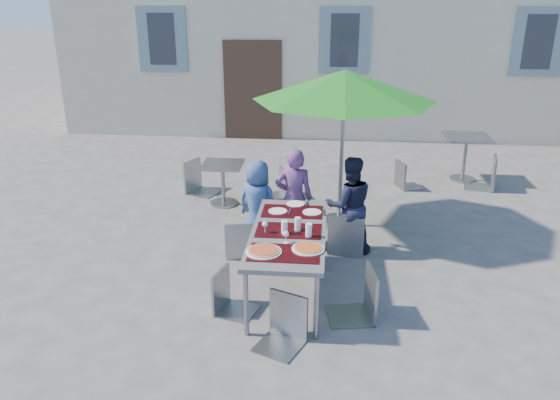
# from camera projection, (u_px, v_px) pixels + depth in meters

# --- Properties ---
(ground) EXTENTS (90.00, 90.00, 0.00)m
(ground) POSITION_uv_depth(u_px,v_px,m) (347.00, 327.00, 5.49)
(ground) COLOR #4A4A4D
(ground) RESTS_ON ground
(dining_table) EXTENTS (0.80, 1.85, 0.76)m
(dining_table) POSITION_uv_depth(u_px,v_px,m) (289.00, 235.00, 5.90)
(dining_table) COLOR #414145
(dining_table) RESTS_ON ground
(pizza_near_left) EXTENTS (0.36, 0.36, 0.03)m
(pizza_near_left) POSITION_uv_depth(u_px,v_px,m) (264.00, 251.00, 5.38)
(pizza_near_left) COLOR white
(pizza_near_left) RESTS_ON dining_table
(pizza_near_right) EXTENTS (0.33, 0.33, 0.03)m
(pizza_near_right) POSITION_uv_depth(u_px,v_px,m) (308.00, 248.00, 5.44)
(pizza_near_right) COLOR white
(pizza_near_right) RESTS_ON dining_table
(glassware) EXTENTS (0.54, 0.38, 0.15)m
(glassware) POSITION_uv_depth(u_px,v_px,m) (293.00, 228.00, 5.76)
(glassware) COLOR silver
(glassware) RESTS_ON dining_table
(place_settings) EXTENTS (0.66, 0.47, 0.01)m
(place_settings) POSITION_uv_depth(u_px,v_px,m) (295.00, 209.00, 6.45)
(place_settings) COLOR white
(place_settings) RESTS_ON dining_table
(child_0) EXTENTS (0.66, 0.54, 1.15)m
(child_0) POSITION_uv_depth(u_px,v_px,m) (258.00, 203.00, 7.14)
(child_0) COLOR #334F8E
(child_0) RESTS_ON ground
(child_1) EXTENTS (0.51, 0.36, 1.34)m
(child_1) POSITION_uv_depth(u_px,v_px,m) (294.00, 199.00, 7.03)
(child_1) COLOR #623874
(child_1) RESTS_ON ground
(child_2) EXTENTS (0.68, 0.47, 1.28)m
(child_2) POSITION_uv_depth(u_px,v_px,m) (349.00, 205.00, 6.90)
(child_2) COLOR #171A33
(child_2) RESTS_ON ground
(chair_0) EXTENTS (0.47, 0.47, 0.91)m
(chair_0) POSITION_uv_depth(u_px,v_px,m) (240.00, 217.00, 6.80)
(chair_0) COLOR gray
(chair_0) RESTS_ON ground
(chair_1) EXTENTS (0.53, 0.54, 0.94)m
(chair_1) POSITION_uv_depth(u_px,v_px,m) (285.00, 215.00, 6.82)
(chair_1) COLOR gray
(chair_1) RESTS_ON ground
(chair_2) EXTENTS (0.52, 0.52, 1.03)m
(chair_2) POSITION_uv_depth(u_px,v_px,m) (348.00, 209.00, 6.84)
(chair_2) COLOR gray
(chair_2) RESTS_ON ground
(chair_3) EXTENTS (0.48, 0.47, 0.87)m
(chair_3) POSITION_uv_depth(u_px,v_px,m) (228.00, 268.00, 5.61)
(chair_3) COLOR gray
(chair_3) RESTS_ON ground
(chair_4) EXTENTS (0.52, 0.52, 1.01)m
(chair_4) POSITION_uv_depth(u_px,v_px,m) (363.00, 265.00, 5.47)
(chair_4) COLOR gray
(chair_4) RESTS_ON ground
(chair_5) EXTENTS (0.53, 0.54, 0.92)m
(chair_5) POSITION_uv_depth(u_px,v_px,m) (284.00, 293.00, 5.08)
(chair_5) COLOR gray
(chair_5) RESTS_ON ground
(patio_umbrella) EXTENTS (2.47, 2.47, 2.22)m
(patio_umbrella) POSITION_uv_depth(u_px,v_px,m) (344.00, 86.00, 7.21)
(patio_umbrella) COLOR #929599
(patio_umbrella) RESTS_ON ground
(cafe_table_0) EXTENTS (0.63, 0.63, 0.67)m
(cafe_table_0) POSITION_uv_depth(u_px,v_px,m) (223.00, 178.00, 8.55)
(cafe_table_0) COLOR #929599
(cafe_table_0) RESTS_ON ground
(bg_chair_l_0) EXTENTS (0.60, 0.60, 1.04)m
(bg_chair_l_0) POSITION_uv_depth(u_px,v_px,m) (197.00, 157.00, 9.01)
(bg_chair_l_0) COLOR gray
(bg_chair_l_0) RESTS_ON ground
(bg_chair_r_0) EXTENTS (0.51, 0.51, 0.87)m
(bg_chair_r_0) POSITION_uv_depth(u_px,v_px,m) (278.00, 167.00, 8.87)
(bg_chair_r_0) COLOR gray
(bg_chair_r_0) RESTS_ON ground
(cafe_table_1) EXTENTS (0.76, 0.76, 0.81)m
(cafe_table_1) POSITION_uv_depth(u_px,v_px,m) (466.00, 149.00, 9.61)
(cafe_table_1) COLOR #929599
(cafe_table_1) RESTS_ON ground
(bg_chair_l_1) EXTENTS (0.50, 0.50, 0.89)m
(bg_chair_l_1) POSITION_uv_depth(u_px,v_px,m) (407.00, 159.00, 9.26)
(bg_chair_l_1) COLOR gray
(bg_chair_l_1) RESTS_ON ground
(bg_chair_r_1) EXTENTS (0.56, 0.56, 1.06)m
(bg_chair_r_1) POSITION_uv_depth(u_px,v_px,m) (490.00, 153.00, 9.19)
(bg_chair_r_1) COLOR gray
(bg_chair_r_1) RESTS_ON ground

